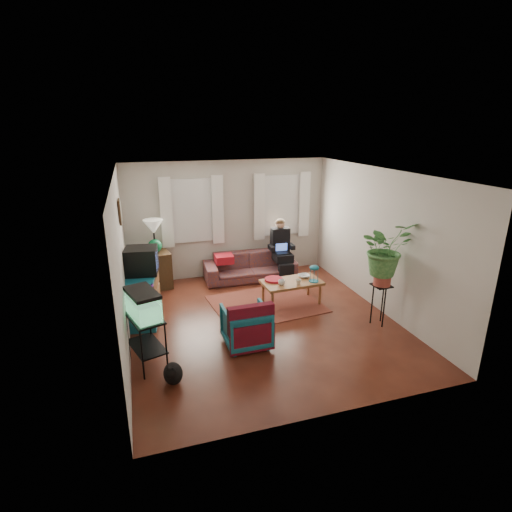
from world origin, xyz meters
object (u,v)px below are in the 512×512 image
object	(u,v)px
coffee_table	(291,292)
dresser	(143,298)
sofa	(250,262)
armchair	(246,324)
side_table	(157,270)
aquarium_stand	(147,341)
plant_stand	(379,305)

from	to	relation	value
coffee_table	dresser	bearing A→B (deg)	174.51
sofa	armchair	distance (m)	2.83
side_table	dresser	world-z (taller)	dresser
sofa	aquarium_stand	bearing A→B (deg)	-127.64
plant_stand	coffee_table	bearing A→B (deg)	133.11
armchair	dresser	bearing A→B (deg)	-42.11
side_table	coffee_table	bearing A→B (deg)	-33.82
plant_stand	sofa	bearing A→B (deg)	119.40
sofa	side_table	bearing A→B (deg)	179.11
sofa	side_table	xyz separation A→B (m)	(-2.02, 0.12, -0.01)
aquarium_stand	coffee_table	xyz separation A→B (m)	(2.76, 1.32, -0.15)
dresser	coffee_table	bearing A→B (deg)	6.57
sofa	dresser	xyz separation A→B (m)	(-2.36, -1.38, 0.04)
coffee_table	sofa	bearing A→B (deg)	101.57
side_table	armchair	size ratio (longest dim) A/B	1.11
side_table	dresser	bearing A→B (deg)	-102.76
dresser	aquarium_stand	distance (m)	1.44
side_table	armchair	world-z (taller)	side_table
sofa	coffee_table	world-z (taller)	sofa
side_table	sofa	bearing A→B (deg)	-3.31
coffee_table	armchair	bearing A→B (deg)	-139.44
plant_stand	dresser	bearing A→B (deg)	161.10
side_table	dresser	size ratio (longest dim) A/B	0.81
coffee_table	plant_stand	size ratio (longest dim) A/B	1.54
dresser	armchair	size ratio (longest dim) A/B	1.37
sofa	coffee_table	size ratio (longest dim) A/B	1.78
dresser	armchair	bearing A→B (deg)	-32.09
sofa	plant_stand	bearing A→B (deg)	-58.18
aquarium_stand	armchair	size ratio (longest dim) A/B	1.09
coffee_table	plant_stand	distance (m)	1.67
dresser	side_table	bearing A→B (deg)	86.22
armchair	coffee_table	bearing A→B (deg)	-137.39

